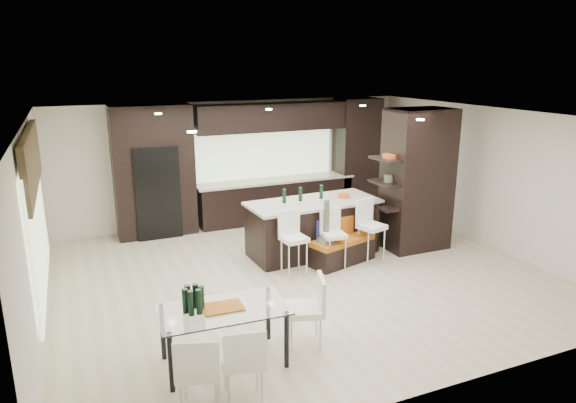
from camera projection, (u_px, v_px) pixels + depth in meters
name	position (u px, v px, depth m)	size (l,w,h in m)	color
ground	(302.00, 275.00, 8.80)	(8.00, 8.00, 0.00)	beige
back_wall	(237.00, 162.00, 11.54)	(8.00, 0.02, 2.70)	silver
left_wall	(34.00, 229.00, 6.92)	(0.02, 7.00, 2.70)	silver
right_wall	(489.00, 178.00, 9.96)	(0.02, 7.00, 2.70)	silver
ceiling	(303.00, 116.00, 8.08)	(8.00, 7.00, 0.02)	white
window_left	(37.00, 224.00, 7.11)	(0.04, 3.20, 1.90)	#B2D199
window_back	(263.00, 151.00, 11.68)	(3.40, 0.04, 1.20)	#B2D199
stone_accent	(31.00, 160.00, 6.89)	(0.08, 3.00, 0.80)	brown
ceiling_spots	(296.00, 116.00, 8.31)	(4.00, 3.00, 0.02)	white
back_cabinetry	(263.00, 163.00, 11.44)	(6.80, 0.68, 2.70)	black
refrigerator	(156.00, 191.00, 10.59)	(0.90, 0.68, 1.90)	black
partition_column	(417.00, 180.00, 9.78)	(1.20, 0.80, 2.70)	black
kitchen_island	(313.00, 227.00, 9.66)	(2.47, 1.06, 1.03)	black
stool_left	(294.00, 250.00, 8.65)	(0.40, 0.40, 0.91)	white
stool_mid	(333.00, 245.00, 8.96)	(0.38, 0.38, 0.86)	white
stool_right	(371.00, 238.00, 9.22)	(0.41, 0.41, 0.94)	white
bench	(342.00, 250.00, 9.26)	(1.24, 0.48, 0.48)	black
floor_vase	(326.00, 234.00, 8.98)	(0.45, 0.45, 1.22)	#47543D
dining_table	(224.00, 336.00, 6.14)	(1.51, 0.85, 0.73)	white
chair_near	(243.00, 364.00, 5.48)	(0.45, 0.45, 0.83)	white
chair_far	(199.00, 374.00, 5.30)	(0.46, 0.46, 0.84)	white
chair_end	(305.00, 314.00, 6.53)	(0.46, 0.46, 0.86)	white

